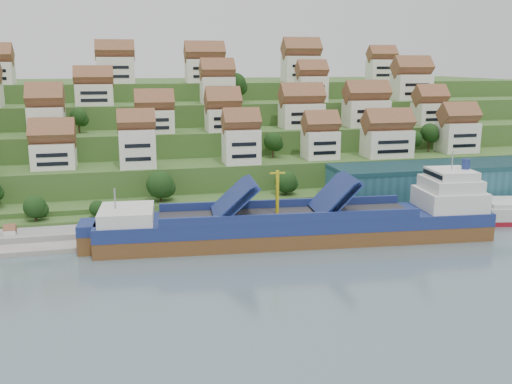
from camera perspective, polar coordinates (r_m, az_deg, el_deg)
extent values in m
plane|color=slate|center=(124.29, 1.15, -5.02)|extent=(300.00, 300.00, 0.00)
cube|color=gray|center=(143.55, 7.41, -2.20)|extent=(180.00, 14.00, 2.20)
cube|color=#2D4C1E|center=(205.88, -4.81, 2.72)|extent=(260.00, 128.00, 4.00)
cube|color=#2D4C1E|center=(210.17, -5.04, 3.90)|extent=(260.00, 118.00, 11.00)
cube|color=#2D4C1E|center=(217.50, -5.36, 5.13)|extent=(260.00, 102.00, 18.00)
cube|color=#2D4C1E|center=(224.93, -5.67, 6.28)|extent=(260.00, 86.00, 25.00)
cube|color=#2D4C1E|center=(233.49, -5.98, 7.25)|extent=(260.00, 68.00, 31.00)
cube|color=white|center=(158.06, -19.55, 3.45)|extent=(10.95, 8.57, 6.61)
cube|color=white|center=(152.80, -11.78, 4.28)|extent=(9.28, 7.03, 10.11)
cube|color=white|center=(155.79, -1.49, 4.58)|extent=(9.55, 7.62, 9.38)
cube|color=white|center=(165.10, 6.44, 4.72)|extent=(9.48, 7.73, 7.94)
cube|color=white|center=(171.37, 12.95, 4.76)|extent=(13.55, 8.26, 7.87)
cube|color=white|center=(186.60, 19.47, 5.17)|extent=(10.96, 8.31, 9.01)
cube|color=white|center=(171.65, -20.18, 6.68)|extent=(9.61, 8.98, 7.91)
cube|color=white|center=(169.25, -10.08, 6.97)|extent=(10.73, 7.90, 6.62)
cube|color=white|center=(171.23, -3.32, 7.21)|extent=(9.88, 8.56, 6.59)
cube|color=white|center=(180.01, 4.56, 7.62)|extent=(12.94, 8.36, 7.55)
cube|color=white|center=(185.98, 10.93, 7.73)|extent=(13.45, 8.18, 8.38)
cube|color=white|center=(198.18, 16.94, 7.50)|extent=(9.95, 8.04, 6.93)
cube|color=white|center=(185.13, -15.85, 9.33)|extent=(11.26, 7.30, 6.51)
cube|color=white|center=(187.40, -3.87, 10.12)|extent=(10.43, 7.79, 8.46)
cube|color=white|center=(195.29, 5.56, 10.21)|extent=(9.67, 7.14, 8.47)
cube|color=white|center=(210.69, 15.24, 10.07)|extent=(12.73, 8.47, 8.85)
cube|color=white|center=(202.29, -13.85, 11.73)|extent=(12.33, 7.51, 8.73)
cube|color=white|center=(205.07, -5.13, 11.97)|extent=(13.26, 8.15, 8.08)
cube|color=white|center=(214.48, 4.53, 12.17)|extent=(13.20, 8.73, 9.23)
cube|color=white|center=(229.19, 12.42, 11.81)|extent=(10.33, 7.05, 8.00)
ellipsoid|color=#193913|center=(149.71, 2.99, 1.03)|extent=(5.89, 5.89, 5.89)
ellipsoid|color=#193913|center=(144.19, -9.58, 0.73)|extent=(6.85, 6.85, 6.85)
ellipsoid|color=#193913|center=(181.52, 15.59, 5.19)|extent=(4.55, 4.55, 4.55)
ellipsoid|color=#193913|center=(183.69, 16.97, 5.73)|extent=(5.60, 5.60, 5.60)
ellipsoid|color=#193913|center=(165.26, 1.71, 5.09)|extent=(5.40, 5.40, 5.40)
ellipsoid|color=#193913|center=(189.92, 9.78, 8.25)|extent=(4.40, 4.40, 4.40)
ellipsoid|color=#193913|center=(176.23, -21.00, 6.64)|extent=(4.84, 4.84, 4.84)
ellipsoid|color=#193913|center=(173.58, -17.34, 7.19)|extent=(5.00, 5.00, 5.00)
ellipsoid|color=#193913|center=(191.49, -2.08, 10.76)|extent=(7.16, 7.16, 7.16)
ellipsoid|color=#193913|center=(201.32, 5.61, 10.46)|extent=(4.36, 4.36, 4.36)
ellipsoid|color=#193913|center=(199.66, 5.93, 10.26)|extent=(4.34, 4.34, 4.34)
ellipsoid|color=#193913|center=(138.79, -21.25, -1.40)|extent=(5.19, 5.19, 5.19)
ellipsoid|color=#193913|center=(137.75, -15.58, -1.59)|extent=(3.78, 3.78, 3.78)
cube|color=#245562|center=(157.82, 18.16, 0.91)|extent=(60.00, 15.00, 10.00)
cylinder|color=gray|center=(137.07, 7.42, -0.73)|extent=(0.16, 0.16, 8.00)
cube|color=maroon|center=(136.48, 7.70, 0.76)|extent=(1.20, 0.05, 0.80)
cube|color=white|center=(133.34, -23.34, -3.92)|extent=(2.40, 2.20, 2.20)
cube|color=brown|center=(124.93, 4.08, -4.48)|extent=(85.88, 20.05, 5.45)
cube|color=navy|center=(123.88, 4.11, -2.85)|extent=(85.89, 20.18, 2.84)
cube|color=silver|center=(120.67, -12.81, -2.23)|extent=(11.90, 13.29, 2.84)
cube|color=#262628|center=(123.05, 3.13, -2.26)|extent=(55.28, 15.58, 0.33)
cube|color=navy|center=(120.33, -2.46, -0.78)|extent=(9.14, 12.68, 7.54)
cube|color=navy|center=(124.46, 7.58, -0.42)|extent=(8.73, 12.64, 7.97)
cylinder|color=gold|center=(121.47, 2.15, -0.11)|extent=(0.82, 0.82, 9.82)
cube|color=silver|center=(134.87, 18.77, -0.68)|extent=(14.07, 13.47, 4.36)
cube|color=silver|center=(134.13, 18.87, 0.77)|extent=(11.79, 11.99, 2.73)
cube|color=silver|center=(133.70, 18.95, 1.73)|extent=(9.51, 10.50, 1.96)
cylinder|color=navy|center=(134.87, 20.25, 2.62)|extent=(1.88, 1.88, 2.40)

